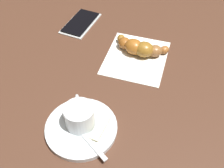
{
  "coord_description": "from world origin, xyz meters",
  "views": [
    {
      "loc": [
        0.4,
        0.1,
        0.46
      ],
      "look_at": [
        0.01,
        0.0,
        0.02
      ],
      "focal_mm": 42.54,
      "sensor_mm": 36.0,
      "label": 1
    }
  ],
  "objects_px": {
    "napkin": "(136,57)",
    "croissant": "(140,47)",
    "espresso_cup": "(80,116)",
    "saucer": "(81,128)",
    "cell_phone": "(81,23)",
    "teaspoon": "(77,127)",
    "sugar_packet": "(101,127)"
  },
  "relations": [
    {
      "from": "espresso_cup",
      "to": "sugar_packet",
      "type": "relative_size",
      "value": 1.18
    },
    {
      "from": "espresso_cup",
      "to": "napkin",
      "type": "height_order",
      "value": "espresso_cup"
    },
    {
      "from": "teaspoon",
      "to": "cell_phone",
      "type": "distance_m",
      "value": 0.37
    },
    {
      "from": "espresso_cup",
      "to": "croissant",
      "type": "xyz_separation_m",
      "value": [
        -0.25,
        0.08,
        -0.01
      ]
    },
    {
      "from": "saucer",
      "to": "teaspoon",
      "type": "xyz_separation_m",
      "value": [
        0.0,
        -0.01,
        0.01
      ]
    },
    {
      "from": "sugar_packet",
      "to": "napkin",
      "type": "bearing_deg",
      "value": 3.38
    },
    {
      "from": "saucer",
      "to": "teaspoon",
      "type": "height_order",
      "value": "teaspoon"
    },
    {
      "from": "saucer",
      "to": "cell_phone",
      "type": "xyz_separation_m",
      "value": [
        -0.35,
        -0.12,
        -0.0
      ]
    },
    {
      "from": "saucer",
      "to": "napkin",
      "type": "distance_m",
      "value": 0.25
    },
    {
      "from": "sugar_packet",
      "to": "napkin",
      "type": "relative_size",
      "value": 0.38
    },
    {
      "from": "espresso_cup",
      "to": "teaspoon",
      "type": "bearing_deg",
      "value": -16.4
    },
    {
      "from": "croissant",
      "to": "sugar_packet",
      "type": "bearing_deg",
      "value": -7.36
    },
    {
      "from": "napkin",
      "to": "espresso_cup",
      "type": "bearing_deg",
      "value": -16.9
    },
    {
      "from": "saucer",
      "to": "croissant",
      "type": "height_order",
      "value": "croissant"
    },
    {
      "from": "croissant",
      "to": "teaspoon",
      "type": "bearing_deg",
      "value": -16.67
    },
    {
      "from": "teaspoon",
      "to": "sugar_packet",
      "type": "relative_size",
      "value": 1.83
    },
    {
      "from": "saucer",
      "to": "cell_phone",
      "type": "distance_m",
      "value": 0.37
    },
    {
      "from": "saucer",
      "to": "espresso_cup",
      "type": "bearing_deg",
      "value": -155.22
    },
    {
      "from": "teaspoon",
      "to": "sugar_packet",
      "type": "height_order",
      "value": "teaspoon"
    },
    {
      "from": "saucer",
      "to": "sugar_packet",
      "type": "relative_size",
      "value": 2.19
    },
    {
      "from": "saucer",
      "to": "napkin",
      "type": "relative_size",
      "value": 0.84
    },
    {
      "from": "espresso_cup",
      "to": "sugar_packet",
      "type": "distance_m",
      "value": 0.05
    },
    {
      "from": "napkin",
      "to": "croissant",
      "type": "relative_size",
      "value": 1.15
    },
    {
      "from": "saucer",
      "to": "cell_phone",
      "type": "bearing_deg",
      "value": -160.94
    },
    {
      "from": "cell_phone",
      "to": "teaspoon",
      "type": "bearing_deg",
      "value": 17.77
    },
    {
      "from": "croissant",
      "to": "cell_phone",
      "type": "distance_m",
      "value": 0.21
    },
    {
      "from": "croissant",
      "to": "espresso_cup",
      "type": "bearing_deg",
      "value": -16.68
    },
    {
      "from": "saucer",
      "to": "croissant",
      "type": "distance_m",
      "value": 0.27
    },
    {
      "from": "saucer",
      "to": "teaspoon",
      "type": "relative_size",
      "value": 1.2
    },
    {
      "from": "sugar_packet",
      "to": "espresso_cup",
      "type": "bearing_deg",
      "value": 98.57
    },
    {
      "from": "sugar_packet",
      "to": "croissant",
      "type": "xyz_separation_m",
      "value": [
        -0.25,
        0.03,
        0.01
      ]
    },
    {
      "from": "teaspoon",
      "to": "cell_phone",
      "type": "bearing_deg",
      "value": -162.23
    }
  ]
}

